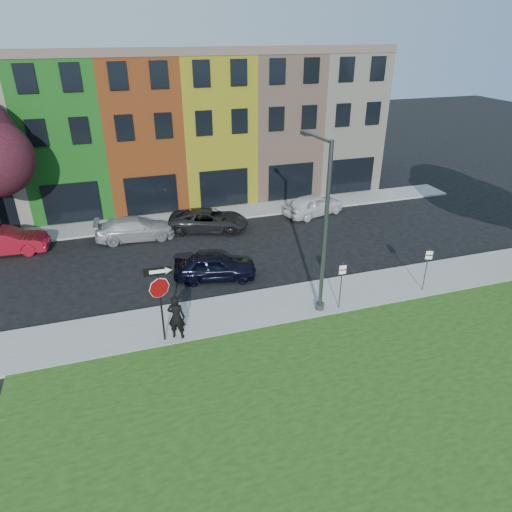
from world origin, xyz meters
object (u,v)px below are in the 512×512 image
object	(u,v)px
man	(176,317)
street_lamp	(323,229)
sedan_near	(215,266)
stop_sign	(159,289)

from	to	relation	value
man	street_lamp	xyz separation A→B (m)	(6.44, 0.38, 2.86)
sedan_near	street_lamp	size ratio (longest dim) A/B	0.58
man	sedan_near	world-z (taller)	man
stop_sign	street_lamp	world-z (taller)	street_lamp
sedan_near	street_lamp	bearing A→B (deg)	-125.54
stop_sign	man	distance (m)	1.51
man	sedan_near	distance (m)	5.27
man	stop_sign	bearing A→B (deg)	25.76
sedan_near	man	bearing A→B (deg)	161.87
stop_sign	street_lamp	xyz separation A→B (m)	(6.99, 0.40, 1.46)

